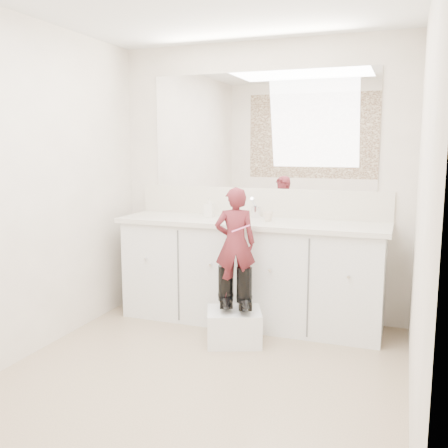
% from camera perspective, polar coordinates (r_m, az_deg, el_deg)
% --- Properties ---
extents(floor, '(3.00, 3.00, 0.00)m').
position_cam_1_polar(floor, '(3.37, -3.47, -17.70)').
color(floor, '#836D55').
rests_on(floor, ground).
extents(wall_back, '(2.60, 0.00, 2.60)m').
position_cam_1_polar(wall_back, '(4.44, 4.15, 4.89)').
color(wall_back, beige).
rests_on(wall_back, floor).
extents(wall_front, '(2.60, 0.00, 2.60)m').
position_cam_1_polar(wall_front, '(1.78, -23.55, -1.82)').
color(wall_front, beige).
rests_on(wall_front, floor).
extents(wall_left, '(0.00, 3.00, 3.00)m').
position_cam_1_polar(wall_left, '(3.75, -22.25, 3.52)').
color(wall_left, beige).
rests_on(wall_left, floor).
extents(wall_right, '(0.00, 3.00, 3.00)m').
position_cam_1_polar(wall_right, '(2.78, 21.71, 1.90)').
color(wall_right, beige).
rests_on(wall_right, floor).
extents(vanity_cabinet, '(2.20, 0.55, 0.85)m').
position_cam_1_polar(vanity_cabinet, '(4.30, 3.02, -5.69)').
color(vanity_cabinet, silver).
rests_on(vanity_cabinet, floor).
extents(countertop, '(2.28, 0.58, 0.04)m').
position_cam_1_polar(countertop, '(4.20, 3.01, 0.14)').
color(countertop, beige).
rests_on(countertop, vanity_cabinet).
extents(backsplash, '(2.28, 0.03, 0.25)m').
position_cam_1_polar(backsplash, '(4.44, 4.07, 2.50)').
color(backsplash, beige).
rests_on(backsplash, countertop).
extents(mirror, '(2.00, 0.02, 1.00)m').
position_cam_1_polar(mirror, '(4.42, 4.17, 10.58)').
color(mirror, white).
rests_on(mirror, wall_back).
extents(dot_panel, '(2.00, 0.01, 1.20)m').
position_cam_1_polar(dot_panel, '(1.76, -24.24, 12.77)').
color(dot_panel, '#472819').
rests_on(dot_panel, wall_front).
extents(faucet, '(0.08, 0.08, 0.10)m').
position_cam_1_polar(faucet, '(4.35, 3.66, 1.37)').
color(faucet, silver).
rests_on(faucet, countertop).
extents(cup, '(0.10, 0.10, 0.08)m').
position_cam_1_polar(cup, '(4.16, 5.07, 0.88)').
color(cup, beige).
rests_on(cup, countertop).
extents(soap_bottle, '(0.08, 0.08, 0.18)m').
position_cam_1_polar(soap_bottle, '(4.38, -1.69, 1.95)').
color(soap_bottle, silver).
rests_on(soap_bottle, countertop).
extents(step_stool, '(0.50, 0.47, 0.26)m').
position_cam_1_polar(step_stool, '(3.93, 1.15, -11.63)').
color(step_stool, silver).
rests_on(step_stool, floor).
extents(boot_left, '(0.20, 0.26, 0.34)m').
position_cam_1_polar(boot_left, '(3.88, 0.21, -7.24)').
color(boot_left, black).
rests_on(boot_left, step_stool).
extents(boot_right, '(0.20, 0.26, 0.34)m').
position_cam_1_polar(boot_right, '(3.83, 2.34, -7.45)').
color(boot_right, black).
rests_on(boot_right, step_stool).
extents(toddler, '(0.36, 0.30, 0.85)m').
position_cam_1_polar(toddler, '(3.77, 1.28, -2.18)').
color(toddler, '#952D3C').
rests_on(toddler, step_stool).
extents(toothbrush, '(0.13, 0.06, 0.06)m').
position_cam_1_polar(toothbrush, '(3.65, 1.93, -0.53)').
color(toothbrush, pink).
rests_on(toothbrush, toddler).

